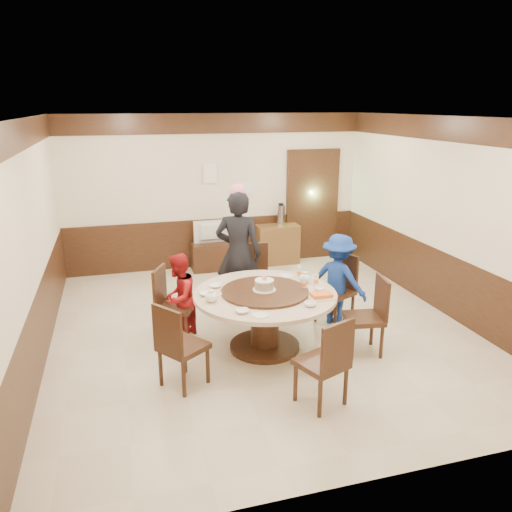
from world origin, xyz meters
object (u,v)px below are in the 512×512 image
object	(u,v)px
television	(214,232)
tv_stand	(214,256)
banquet_table	(265,309)
person_standing	(238,253)
person_red	(179,298)
birthday_cake	(264,285)
side_cabinet	(277,244)
person_blue	(338,280)
thermos	(281,215)
shrimp_platter	(321,296)

from	to	relation	value
television	tv_stand	bearing A→B (deg)	-179.90
banquet_table	person_standing	bearing A→B (deg)	91.85
person_red	birthday_cake	xyz separation A→B (m)	(0.98, -0.54, 0.27)
person_red	banquet_table	bearing A→B (deg)	91.86
person_red	side_cabinet	size ratio (longest dim) A/B	1.45
birthday_cake	tv_stand	size ratio (longest dim) A/B	0.34
person_blue	side_cabinet	size ratio (longest dim) A/B	1.60
television	thermos	xyz separation A→B (m)	(1.30, 0.03, 0.23)
thermos	side_cabinet	bearing A→B (deg)	180.00
person_standing	person_blue	size ratio (longest dim) A/B	1.42
birthday_cake	shrimp_platter	size ratio (longest dim) A/B	0.95
shrimp_platter	thermos	bearing A→B (deg)	78.80
birthday_cake	thermos	bearing A→B (deg)	68.18
banquet_table	tv_stand	xyz separation A→B (m)	(0.02, 3.29, -0.28)
thermos	banquet_table	bearing A→B (deg)	-111.66
tv_stand	television	distance (m)	0.46
banquet_table	person_blue	distance (m)	1.29
person_standing	shrimp_platter	distance (m)	1.68
birthday_cake	television	distance (m)	3.28
banquet_table	birthday_cake	distance (m)	0.31
person_red	person_blue	distance (m)	2.18
person_red	side_cabinet	distance (m)	3.57
birthday_cake	tv_stand	distance (m)	3.33
tv_stand	side_cabinet	size ratio (longest dim) A/B	1.06
person_red	person_standing	bearing A→B (deg)	155.10
birthday_cake	banquet_table	bearing A→B (deg)	-68.21
banquet_table	person_standing	distance (m)	1.25
thermos	birthday_cake	bearing A→B (deg)	-111.82
person_standing	birthday_cake	world-z (taller)	person_standing
side_cabinet	banquet_table	bearing A→B (deg)	-110.70
television	side_cabinet	world-z (taller)	television
shrimp_platter	television	distance (m)	3.70
television	person_standing	bearing A→B (deg)	88.59
person_red	shrimp_platter	xyz separation A→B (m)	(1.57, -0.92, 0.20)
banquet_table	side_cabinet	xyz separation A→B (m)	(1.26, 3.32, -0.16)
person_red	tv_stand	world-z (taller)	person_red
banquet_table	person_red	size ratio (longest dim) A/B	1.51
person_blue	television	xyz separation A→B (m)	(-1.18, 2.83, 0.07)
banquet_table	tv_stand	size ratio (longest dim) A/B	2.06
person_standing	person_red	bearing A→B (deg)	58.55
tv_stand	thermos	distance (m)	1.47
person_blue	person_red	bearing A→B (deg)	50.13
shrimp_platter	television	size ratio (longest dim) A/B	0.42
tv_stand	television	size ratio (longest dim) A/B	1.18
side_cabinet	birthday_cake	bearing A→B (deg)	-110.85
banquet_table	television	bearing A→B (deg)	89.70
person_standing	person_red	distance (m)	1.18
person_red	thermos	distance (m)	3.62
television	side_cabinet	xyz separation A→B (m)	(1.24, 0.03, -0.33)
tv_stand	television	xyz separation A→B (m)	(-0.00, 0.00, 0.46)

